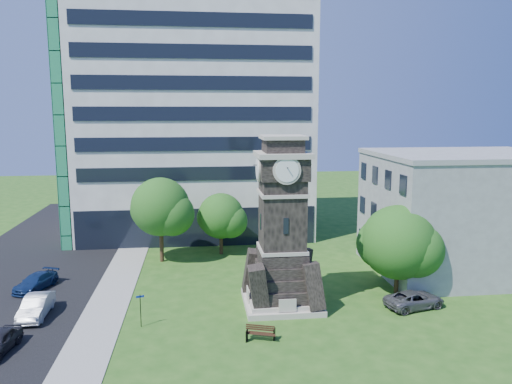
{
  "coord_description": "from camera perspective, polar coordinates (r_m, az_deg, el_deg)",
  "views": [
    {
      "loc": [
        -2.88,
        -31.95,
        13.91
      ],
      "look_at": [
        1.65,
        6.33,
        7.6
      ],
      "focal_mm": 35.0,
      "sensor_mm": 36.0,
      "label": 1
    }
  ],
  "objects": [
    {
      "name": "ground",
      "position": [
        34.96,
        -1.52,
        -14.16
      ],
      "size": [
        160.0,
        160.0,
        0.0
      ],
      "primitive_type": "plane",
      "color": "#235016",
      "rests_on": "ground"
    },
    {
      "name": "car_east_lot",
      "position": [
        38.04,
        17.65,
        -11.63
      ],
      "size": [
        4.74,
        3.04,
        1.22
      ],
      "primitive_type": "imported",
      "rotation": [
        0.0,
        0.0,
        1.82
      ],
      "color": "#515056",
      "rests_on": "ground"
    },
    {
      "name": "tree_nc",
      "position": [
        48.57,
        -3.96,
        -2.92
      ],
      "size": [
        4.88,
        4.44,
        6.03
      ],
      "rotation": [
        0.0,
        0.0,
        -0.41
      ],
      "color": "#332114",
      "rests_on": "ground"
    },
    {
      "name": "office_tall",
      "position": [
        57.79,
        -7.17,
        9.53
      ],
      "size": [
        26.2,
        15.11,
        28.6
      ],
      "color": "white",
      "rests_on": "ground"
    },
    {
      "name": "clock_tower",
      "position": [
        35.51,
        2.99,
        -4.78
      ],
      "size": [
        5.4,
        5.4,
        12.22
      ],
      "color": "#B7AEA0",
      "rests_on": "ground"
    },
    {
      "name": "tree_ne",
      "position": [
        53.1,
        2.58,
        -1.97
      ],
      "size": [
        4.61,
        4.19,
        5.79
      ],
      "rotation": [
        0.0,
        0.0,
        0.34
      ],
      "color": "#332114",
      "rests_on": "ground"
    },
    {
      "name": "tree_east",
      "position": [
        39.65,
        16.05,
        -5.75
      ],
      "size": [
        6.24,
        5.67,
        6.87
      ],
      "rotation": [
        0.0,
        0.0,
        0.26
      ],
      "color": "#332114",
      "rests_on": "ground"
    },
    {
      "name": "park_bench",
      "position": [
        31.7,
        0.52,
        -15.75
      ],
      "size": [
        1.8,
        0.48,
        0.93
      ],
      "rotation": [
        0.0,
        0.0,
        -0.32
      ],
      "color": "black",
      "rests_on": "ground"
    },
    {
      "name": "street_sign",
      "position": [
        33.94,
        -13.07,
        -12.65
      ],
      "size": [
        0.52,
        0.05,
        2.18
      ],
      "rotation": [
        0.0,
        0.0,
        0.28
      ],
      "color": "black",
      "rests_on": "ground"
    },
    {
      "name": "car_street_mid",
      "position": [
        37.97,
        -23.84,
        -11.87
      ],
      "size": [
        1.57,
        4.35,
        1.43
      ],
      "primitive_type": "imported",
      "rotation": [
        0.0,
        0.0,
        0.01
      ],
      "color": "#AFB3B7",
      "rests_on": "ground"
    },
    {
      "name": "tree_nw",
      "position": [
        46.57,
        -10.77,
        -1.92
      ],
      "size": [
        5.93,
        5.39,
        7.89
      ],
      "rotation": [
        0.0,
        0.0,
        -0.15
      ],
      "color": "#332114",
      "rests_on": "ground"
    },
    {
      "name": "office_low",
      "position": [
        46.83,
        22.61,
        -2.14
      ],
      "size": [
        15.2,
        12.2,
        10.4
      ],
      "color": "#9B9FA1",
      "rests_on": "ground"
    },
    {
      "name": "car_street_north",
      "position": [
        43.41,
        -23.88,
        -9.38
      ],
      "size": [
        3.08,
        4.48,
        1.2
      ],
      "primitive_type": "imported",
      "rotation": [
        0.0,
        0.0,
        -0.37
      ],
      "color": "navy",
      "rests_on": "ground"
    },
    {
      "name": "sidewalk",
      "position": [
        40.02,
        -16.16,
        -11.38
      ],
      "size": [
        3.0,
        70.0,
        0.06
      ],
      "primitive_type": "cube",
      "color": "gray",
      "rests_on": "ground"
    }
  ]
}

